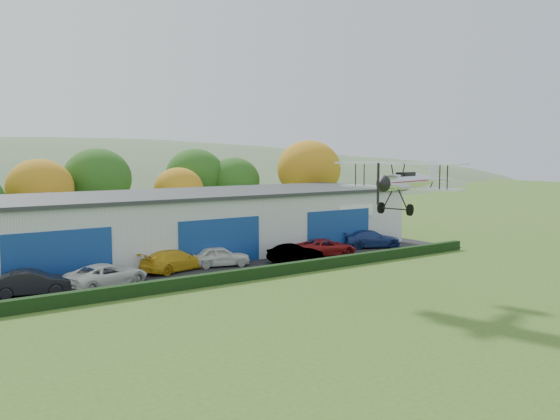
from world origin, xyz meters
TOP-DOWN VIEW (x-y plane):
  - ground at (0.00, 0.00)m, footprint 300.00×300.00m
  - apron at (3.00, 21.00)m, footprint 48.00×9.00m
  - hedge at (3.00, 16.20)m, footprint 46.00×0.60m
  - hangar at (5.00, 27.98)m, footprint 40.60×12.60m
  - tree_belt at (0.85, 40.62)m, footprint 75.70×13.22m
  - car_1 at (-9.16, 19.87)m, footprint 4.92×2.67m
  - car_2 at (-4.69, 19.51)m, footprint 5.92×3.96m
  - car_3 at (1.06, 21.67)m, footprint 5.79×3.54m
  - car_4 at (4.60, 21.31)m, footprint 4.85×3.05m
  - car_5 at (10.23, 19.31)m, footprint 4.58×2.64m
  - car_6 at (14.14, 20.23)m, footprint 5.52×3.42m
  - car_7 at (20.20, 21.17)m, footprint 5.84×4.18m
  - biplane at (9.37, 7.01)m, footprint 7.17×8.14m

SIDE VIEW (x-z plane):
  - ground at x=0.00m, z-range 0.00..0.00m
  - apron at x=3.00m, z-range 0.00..0.05m
  - hedge at x=3.00m, z-range 0.00..0.80m
  - car_6 at x=14.14m, z-range 0.05..1.48m
  - car_5 at x=10.23m, z-range 0.05..1.48m
  - car_2 at x=-4.69m, z-range 0.05..1.56m
  - car_1 at x=-9.16m, z-range 0.05..1.59m
  - car_4 at x=4.60m, z-range 0.05..1.59m
  - car_3 at x=1.06m, z-range 0.05..1.62m
  - car_7 at x=20.20m, z-range 0.05..1.62m
  - hangar at x=5.00m, z-range 0.01..5.31m
  - tree_belt at x=0.85m, z-range 0.55..10.67m
  - biplane at x=9.37m, z-range 5.51..8.54m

